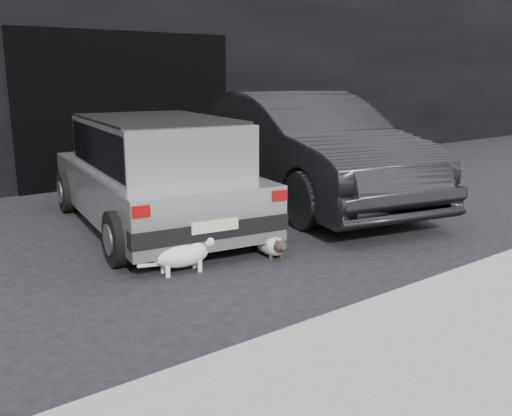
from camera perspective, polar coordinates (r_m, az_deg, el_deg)
ground at (r=6.61m, az=-4.89°, el=-3.42°), size 80.00×80.00×0.00m
building_facade at (r=12.18m, az=-16.95°, el=15.60°), size 34.00×4.00×5.00m
garage_opening at (r=10.34m, az=-12.46°, el=9.70°), size 4.00×0.10×2.60m
curb at (r=5.50m, az=19.40°, el=-7.02°), size 18.00×0.25×0.12m
silver_hatchback at (r=7.17m, az=-10.07°, el=3.95°), size 2.32×3.98×1.39m
second_car at (r=8.56m, az=4.59°, el=6.02°), size 2.75×5.21×1.63m
cat_siamese at (r=6.07m, az=1.61°, el=-3.76°), size 0.36×0.73×0.26m
cat_white at (r=5.62m, az=-7.13°, el=-4.50°), size 0.83×0.37×0.39m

